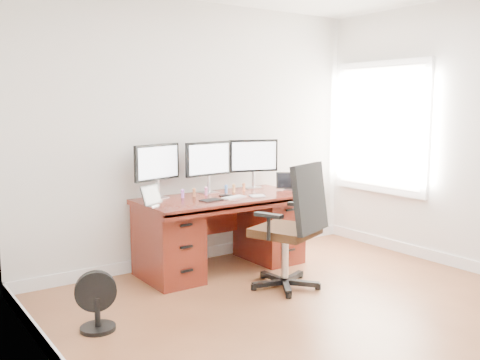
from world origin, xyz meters
TOP-DOWN VIEW (x-y plane):
  - ground at (0.00, 0.00)m, footprint 4.50×4.50m
  - back_wall at (0.00, 2.25)m, footprint 4.00×0.10m
  - desk at (0.00, 1.83)m, footprint 1.70×0.80m
  - office_chair at (0.19, 0.98)m, footprint 0.79×0.79m
  - floor_fan at (-1.57, 1.09)m, footprint 0.31×0.26m
  - monitor_left at (-0.58, 2.07)m, footprint 0.54×0.19m
  - monitor_center at (0.00, 2.07)m, footprint 0.55×0.16m
  - monitor_right at (0.58, 2.07)m, footprint 0.54×0.19m
  - tablet_left at (-0.80, 1.75)m, footprint 0.24×0.17m
  - tablet_right at (0.80, 1.75)m, footprint 0.24×0.19m
  - keyboard at (0.04, 1.66)m, footprint 0.26×0.15m
  - trackpad at (0.29, 1.61)m, footprint 0.19×0.19m
  - drawing_tablet at (-0.22, 1.67)m, footprint 0.22×0.16m
  - phone at (0.04, 1.81)m, footprint 0.13×0.09m
  - figurine_purple at (-0.37, 1.95)m, footprint 0.04×0.04m
  - figurine_brown at (-0.24, 1.95)m, footprint 0.04×0.04m
  - figurine_pink at (-0.10, 1.95)m, footprint 0.04×0.04m
  - figurine_blue at (0.14, 1.95)m, footprint 0.04×0.04m
  - figurine_yellow at (0.24, 1.95)m, footprint 0.04×0.04m
  - figurine_orange at (0.36, 1.95)m, footprint 0.04×0.04m

SIDE VIEW (x-z plane):
  - ground at x=0.00m, z-range 0.00..0.00m
  - floor_fan at x=-1.57m, z-range -0.01..0.44m
  - office_chair at x=0.19m, z-range -0.20..0.95m
  - desk at x=0.00m, z-range 0.03..0.78m
  - trackpad at x=0.29m, z-range 0.75..0.76m
  - drawing_tablet at x=-0.22m, z-range 0.75..0.76m
  - phone at x=0.04m, z-range 0.75..0.76m
  - keyboard at x=0.04m, z-range 0.75..0.76m
  - figurine_purple at x=-0.37m, z-range 0.75..0.84m
  - figurine_brown at x=-0.24m, z-range 0.75..0.84m
  - figurine_pink at x=-0.10m, z-range 0.75..0.84m
  - figurine_blue at x=0.14m, z-range 0.75..0.84m
  - figurine_yellow at x=0.24m, z-range 0.75..0.84m
  - figurine_orange at x=0.36m, z-range 0.75..0.84m
  - tablet_left at x=-0.80m, z-range 0.74..0.93m
  - tablet_right at x=0.80m, z-range 0.74..0.93m
  - monitor_left at x=-0.58m, z-range 0.82..1.35m
  - monitor_center at x=0.00m, z-range 0.82..1.35m
  - monitor_right at x=0.58m, z-range 0.82..1.35m
  - back_wall at x=0.00m, z-range 0.00..2.70m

